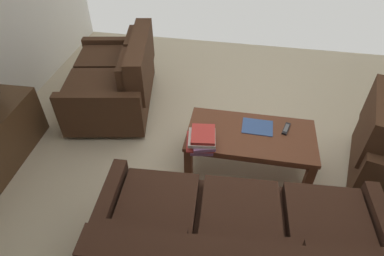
{
  "coord_description": "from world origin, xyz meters",
  "views": [
    {
      "loc": [
        0.07,
        2.25,
        2.37
      ],
      "look_at": [
        0.4,
        0.43,
        0.74
      ],
      "focal_mm": 30.41,
      "sensor_mm": 36.0,
      "label": 1
    }
  ],
  "objects_px": {
    "tv_remote": "(286,129)",
    "sofa_main": "(238,250)",
    "book_stack": "(202,140)",
    "loose_magazine": "(257,127)",
    "coffee_table": "(250,139)",
    "loveseat_near": "(117,79)"
  },
  "relations": [
    {
      "from": "book_stack",
      "to": "loose_magazine",
      "type": "distance_m",
      "value": 0.57
    },
    {
      "from": "sofa_main",
      "to": "loose_magazine",
      "type": "xyz_separation_m",
      "value": [
        -0.08,
        -1.19,
        0.06
      ]
    },
    {
      "from": "coffee_table",
      "to": "book_stack",
      "type": "distance_m",
      "value": 0.49
    },
    {
      "from": "sofa_main",
      "to": "book_stack",
      "type": "xyz_separation_m",
      "value": [
        0.38,
        -0.86,
        0.12
      ]
    },
    {
      "from": "book_stack",
      "to": "tv_remote",
      "type": "xyz_separation_m",
      "value": [
        -0.72,
        -0.34,
        -0.06
      ]
    },
    {
      "from": "sofa_main",
      "to": "book_stack",
      "type": "height_order",
      "value": "sofa_main"
    },
    {
      "from": "tv_remote",
      "to": "loose_magazine",
      "type": "height_order",
      "value": "tv_remote"
    },
    {
      "from": "sofa_main",
      "to": "coffee_table",
      "type": "xyz_separation_m",
      "value": [
        -0.03,
        -1.09,
        -0.01
      ]
    },
    {
      "from": "book_stack",
      "to": "loose_magazine",
      "type": "relative_size",
      "value": 1.08
    },
    {
      "from": "loose_magazine",
      "to": "tv_remote",
      "type": "bearing_deg",
      "value": 93.96
    },
    {
      "from": "sofa_main",
      "to": "loose_magazine",
      "type": "bearing_deg",
      "value": -94.07
    },
    {
      "from": "loveseat_near",
      "to": "coffee_table",
      "type": "bearing_deg",
      "value": 154.49
    },
    {
      "from": "sofa_main",
      "to": "loveseat_near",
      "type": "distance_m",
      "value": 2.36
    },
    {
      "from": "coffee_table",
      "to": "tv_remote",
      "type": "distance_m",
      "value": 0.33
    },
    {
      "from": "coffee_table",
      "to": "book_stack",
      "type": "bearing_deg",
      "value": 28.47
    },
    {
      "from": "book_stack",
      "to": "tv_remote",
      "type": "relative_size",
      "value": 1.8
    },
    {
      "from": "coffee_table",
      "to": "tv_remote",
      "type": "relative_size",
      "value": 6.86
    },
    {
      "from": "sofa_main",
      "to": "tv_remote",
      "type": "bearing_deg",
      "value": -105.8
    },
    {
      "from": "sofa_main",
      "to": "loveseat_near",
      "type": "xyz_separation_m",
      "value": [
        1.5,
        -1.82,
        -0.01
      ]
    },
    {
      "from": "sofa_main",
      "to": "coffee_table",
      "type": "bearing_deg",
      "value": -91.77
    },
    {
      "from": "sofa_main",
      "to": "loveseat_near",
      "type": "bearing_deg",
      "value": -50.46
    },
    {
      "from": "tv_remote",
      "to": "sofa_main",
      "type": "bearing_deg",
      "value": 74.2
    }
  ]
}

